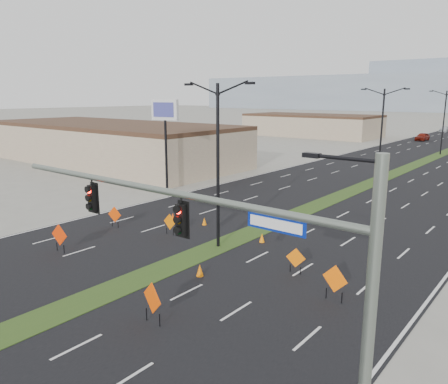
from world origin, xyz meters
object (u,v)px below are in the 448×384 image
Objects in this scene: streetlight_1 at (381,132)px; cone_2 at (262,238)px; construction_sign_5 at (335,280)px; construction_sign_4 at (296,259)px; signal_mast at (225,244)px; pole_sign_west at (165,117)px; cone_3 at (173,217)px; streetlight_2 at (444,120)px; cone_1 at (200,270)px; streetlight_0 at (218,161)px; construction_sign_2 at (170,223)px; car_far at (444,129)px; construction_sign_0 at (59,236)px; construction_sign_3 at (152,299)px; cone_0 at (204,221)px; construction_sign_1 at (115,215)px; car_left at (422,137)px.

streetlight_1 is 26.17m from cone_2.
construction_sign_4 is at bearing 159.41° from construction_sign_5.
signal_mast is 1.63× the size of streetlight_1.
pole_sign_west reaches higher than cone_2.
cone_3 reaches higher than cone_2.
construction_sign_5 is 26.34m from pole_sign_west.
construction_sign_5 is 2.94× the size of cone_2.
signal_mast is 29.63m from pole_sign_west.
cone_1 is at bearing -87.92° from streetlight_2.
construction_sign_2 is (-4.08, -0.22, -4.56)m from streetlight_0.
car_far is at bearing 96.56° from cone_1.
construction_sign_2 is at bearing -94.15° from streetlight_2.
construction_sign_3 is (10.73, -2.24, 0.05)m from construction_sign_0.
construction_sign_0 is 3.10× the size of cone_0.
signal_mast is at bearing -46.47° from cone_0.
cone_3 is (2.10, 3.72, -0.59)m from construction_sign_1.
car_far is 0.52× the size of pole_sign_west.
cone_3 is (-8.48, 6.39, -0.02)m from cone_1.
signal_mast reaches higher than cone_3.
construction_sign_2 is at bearing 4.88° from construction_sign_1.
signal_mast is at bearing -37.53° from construction_sign_2.
car_far is 109.56m from cone_1.
construction_sign_2 is at bearing 162.06° from construction_sign_4.
construction_sign_4 reaches higher than cone_2.
streetlight_1 is 6.81× the size of construction_sign_2.
construction_sign_0 reaches higher than construction_sign_4.
construction_sign_0 is at bearing -112.40° from construction_sign_2.
streetlight_0 is 7.09× the size of construction_sign_4.
pole_sign_west is at bearing 162.49° from construction_sign_5.
construction_sign_2 is (-4.08, -56.22, -4.56)m from streetlight_2.
construction_sign_2 is 2.59× the size of cone_0.
streetlight_0 is at bearing -81.33° from car_left.
pole_sign_west is (-22.56, 19.06, 2.48)m from signal_mast.
construction_sign_3 is at bearing -83.95° from streetlight_1.
construction_sign_3 is 8.28m from construction_sign_5.
streetlight_0 is 1.00× the size of streetlight_1.
construction_sign_2 reaches higher than cone_3.
construction_sign_0 is (-15.36, 3.24, -3.75)m from signal_mast.
cone_3 is (-14.85, 12.24, -4.48)m from signal_mast.
pole_sign_west reaches higher than construction_sign_4.
construction_sign_2 reaches higher than car_far.
car_far is at bearing 110.16° from construction_sign_3.
car_far is 8.25× the size of cone_0.
streetlight_0 is 10.55m from construction_sign_0.
streetlight_1 is 27.01m from cone_3.
cone_3 is (-6.30, -25.77, -5.10)m from streetlight_1.
car_far is at bearing 101.98° from streetlight_2.
construction_sign_5 reaches higher than cone_0.
streetlight_1 is 23.63m from pole_sign_west.
streetlight_1 is (-8.56, 38.00, 0.63)m from signal_mast.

